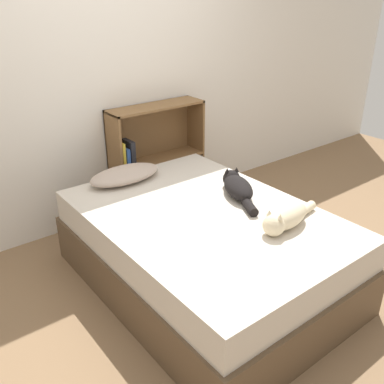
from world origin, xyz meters
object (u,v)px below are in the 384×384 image
cat_dark (237,187)px  cat_light (285,217)px  pillow (125,175)px  bookshelf (153,157)px  bed (205,249)px

cat_dark → cat_light: bearing=-164.5°
pillow → bookshelf: size_ratio=0.58×
cat_light → bookshelf: (0.10, 1.65, -0.13)m
cat_light → pillow: bearing=-79.7°
bed → pillow: bearing=101.2°
bed → pillow: size_ratio=3.34×
cat_light → bed: bearing=-67.6°
bed → cat_light: 0.63m
cat_light → cat_dark: bearing=-108.5°
cat_light → bookshelf: 1.66m
pillow → bookshelf: bookshelf is taller
bookshelf → pillow: bearing=-140.9°
cat_dark → bookshelf: 1.14m
cat_light → bookshelf: size_ratio=0.54×
bed → bookshelf: size_ratio=1.92×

